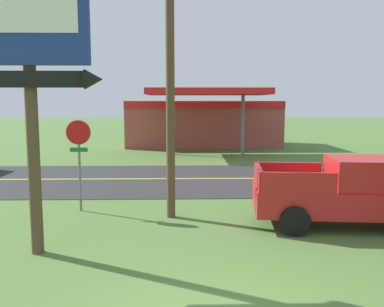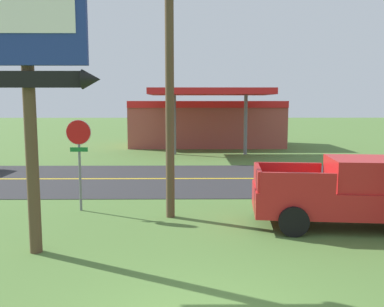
# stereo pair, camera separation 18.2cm
# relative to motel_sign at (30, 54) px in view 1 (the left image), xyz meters

# --- Properties ---
(road_asphalt) EXTENTS (140.00, 8.00, 0.02)m
(road_asphalt) POSITION_rel_motel_sign_xyz_m (3.64, 9.42, -4.52)
(road_asphalt) COLOR #2B2B2D
(road_asphalt) RESTS_ON ground
(road_centre_line) EXTENTS (126.00, 0.20, 0.01)m
(road_centre_line) POSITION_rel_motel_sign_xyz_m (3.64, 9.42, -4.51)
(road_centre_line) COLOR gold
(road_centre_line) RESTS_ON road_asphalt
(motel_sign) EXTENTS (3.04, 0.54, 6.57)m
(motel_sign) POSITION_rel_motel_sign_xyz_m (0.00, 0.00, 0.00)
(motel_sign) COLOR brown
(motel_sign) RESTS_ON ground
(stop_sign) EXTENTS (0.80, 0.08, 2.95)m
(stop_sign) POSITION_rel_motel_sign_xyz_m (0.02, 3.89, -2.50)
(stop_sign) COLOR slate
(stop_sign) RESTS_ON ground
(utility_pole) EXTENTS (1.93, 0.26, 9.64)m
(utility_pole) POSITION_rel_motel_sign_xyz_m (2.96, 3.11, 0.60)
(utility_pole) COLOR brown
(utility_pole) RESTS_ON ground
(gas_station) EXTENTS (12.00, 11.50, 4.40)m
(gas_station) POSITION_rel_motel_sign_xyz_m (5.00, 24.24, -2.59)
(gas_station) COLOR #A84C42
(gas_station) RESTS_ON ground
(pickup_red_parked_on_lawn) EXTENTS (5.38, 2.65, 1.96)m
(pickup_red_parked_on_lawn) POSITION_rel_motel_sign_xyz_m (8.04, 2.03, -3.57)
(pickup_red_parked_on_lawn) COLOR red
(pickup_red_parked_on_lawn) RESTS_ON ground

